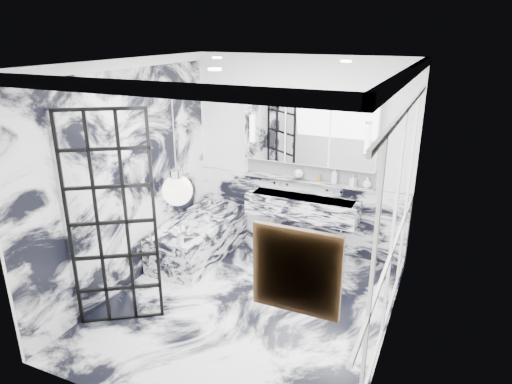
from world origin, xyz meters
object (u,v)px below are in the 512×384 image
at_px(trough_sink, 302,207).
at_px(mirror_cabinet, 309,129).
at_px(crittall_door, 112,222).
at_px(bathtub, 199,238).

height_order(trough_sink, mirror_cabinet, mirror_cabinet).
bearing_deg(crittall_door, bathtub, 56.82).
bearing_deg(bathtub, mirror_cabinet, 32.06).
distance_m(crittall_door, mirror_cabinet, 2.93).
relative_size(crittall_door, bathtub, 1.45).
distance_m(crittall_door, trough_sink, 2.75).
height_order(mirror_cabinet, bathtub, mirror_cabinet).
bearing_deg(trough_sink, bathtub, -153.52).
relative_size(mirror_cabinet, bathtub, 1.15).
height_order(crittall_door, mirror_cabinet, crittall_door).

